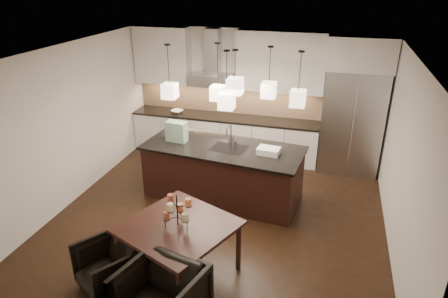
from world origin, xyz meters
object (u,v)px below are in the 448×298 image
(armchair_left, at_px, (109,267))
(refrigerator, at_px, (352,122))
(dining_table, at_px, (179,249))
(island_body, at_px, (223,173))

(armchair_left, bearing_deg, refrigerator, 90.31)
(dining_table, bearing_deg, refrigerator, 83.75)
(refrigerator, xyz_separation_m, armchair_left, (-3.01, -4.51, -0.73))
(dining_table, xyz_separation_m, armchair_left, (-0.78, -0.53, -0.05))
(dining_table, height_order, armchair_left, dining_table)
(refrigerator, distance_m, dining_table, 4.61)
(island_body, xyz_separation_m, dining_table, (-0.00, -2.18, -0.09))
(island_body, bearing_deg, dining_table, -84.13)
(refrigerator, height_order, armchair_left, refrigerator)
(refrigerator, relative_size, dining_table, 1.63)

